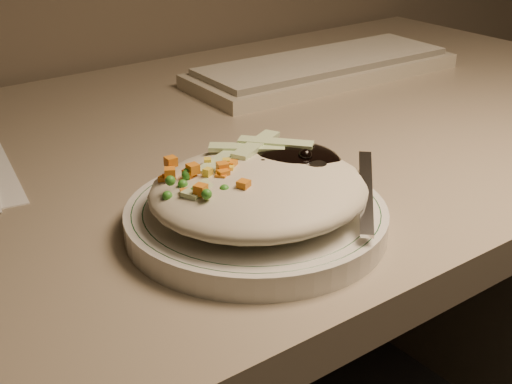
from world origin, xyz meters
TOP-DOWN VIEW (x-y plane):
  - desk at (0.00, 1.38)m, footprint 1.40×0.70m
  - plate at (-0.08, 1.17)m, footprint 0.23×0.23m
  - plate_rim at (-0.08, 1.17)m, footprint 0.22×0.22m
  - meal at (-0.08, 1.17)m, footprint 0.21×0.19m
  - keyboard at (0.28, 1.49)m, footprint 0.42×0.16m

SIDE VIEW (x-z plane):
  - desk at x=0.00m, z-range 0.17..0.91m
  - plate at x=-0.08m, z-range 0.74..0.76m
  - keyboard at x=0.28m, z-range 0.74..0.77m
  - plate_rim at x=-0.08m, z-range 0.76..0.76m
  - meal at x=-0.08m, z-range 0.76..0.81m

